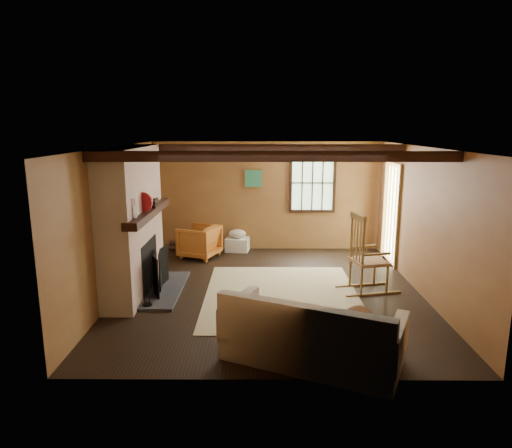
{
  "coord_description": "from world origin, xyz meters",
  "views": [
    {
      "loc": [
        -0.17,
        -7.28,
        2.72
      ],
      "look_at": [
        -0.23,
        0.4,
        1.07
      ],
      "focal_mm": 32.0,
      "sensor_mm": 36.0,
      "label": 1
    }
  ],
  "objects_px": {
    "rocking_chair": "(366,259)",
    "sofa": "(311,339)",
    "fireplace": "(134,227)",
    "laundry_basket": "(237,244)",
    "armchair": "(199,241)"
  },
  "relations": [
    {
      "from": "rocking_chair",
      "to": "fireplace",
      "type": "bearing_deg",
      "value": 77.92
    },
    {
      "from": "rocking_chair",
      "to": "sofa",
      "type": "distance_m",
      "value": 2.69
    },
    {
      "from": "sofa",
      "to": "armchair",
      "type": "relative_size",
      "value": 2.99
    },
    {
      "from": "rocking_chair",
      "to": "sofa",
      "type": "bearing_deg",
      "value": 141.05
    },
    {
      "from": "fireplace",
      "to": "laundry_basket",
      "type": "height_order",
      "value": "fireplace"
    },
    {
      "from": "laundry_basket",
      "to": "armchair",
      "type": "relative_size",
      "value": 0.66
    },
    {
      "from": "rocking_chair",
      "to": "armchair",
      "type": "bearing_deg",
      "value": 44.14
    },
    {
      "from": "laundry_basket",
      "to": "armchair",
      "type": "height_order",
      "value": "armchair"
    },
    {
      "from": "laundry_basket",
      "to": "sofa",
      "type": "bearing_deg",
      "value": -77.45
    },
    {
      "from": "armchair",
      "to": "fireplace",
      "type": "bearing_deg",
      "value": 0.84
    },
    {
      "from": "fireplace",
      "to": "armchair",
      "type": "bearing_deg",
      "value": 68.82
    },
    {
      "from": "laundry_basket",
      "to": "fireplace",
      "type": "bearing_deg",
      "value": -121.73
    },
    {
      "from": "laundry_basket",
      "to": "armchair",
      "type": "xyz_separation_m",
      "value": [
        -0.78,
        -0.5,
        0.19
      ]
    },
    {
      "from": "rocking_chair",
      "to": "sofa",
      "type": "xyz_separation_m",
      "value": [
        -1.18,
        -2.4,
        -0.26
      ]
    },
    {
      "from": "sofa",
      "to": "laundry_basket",
      "type": "height_order",
      "value": "sofa"
    }
  ]
}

